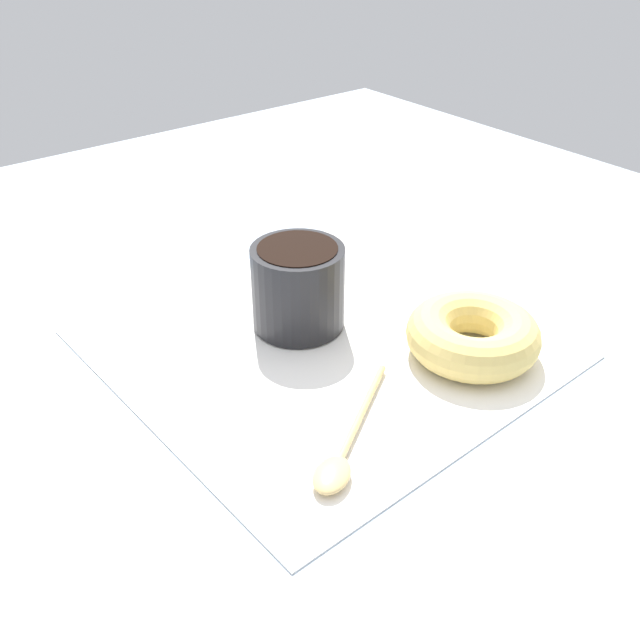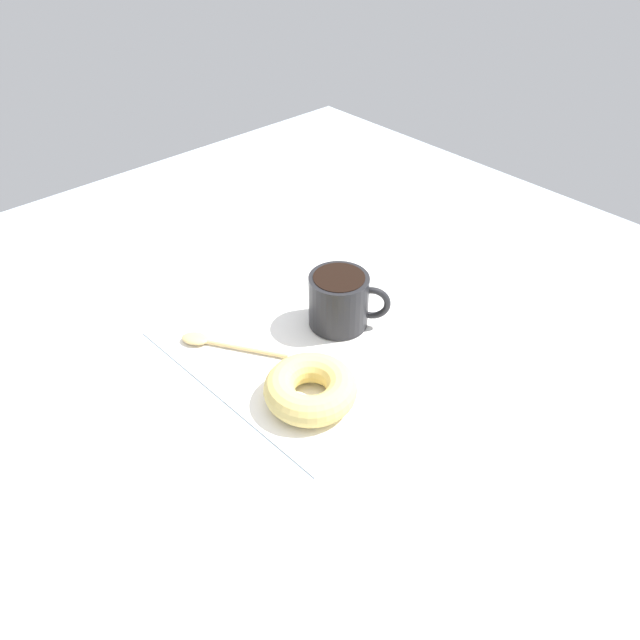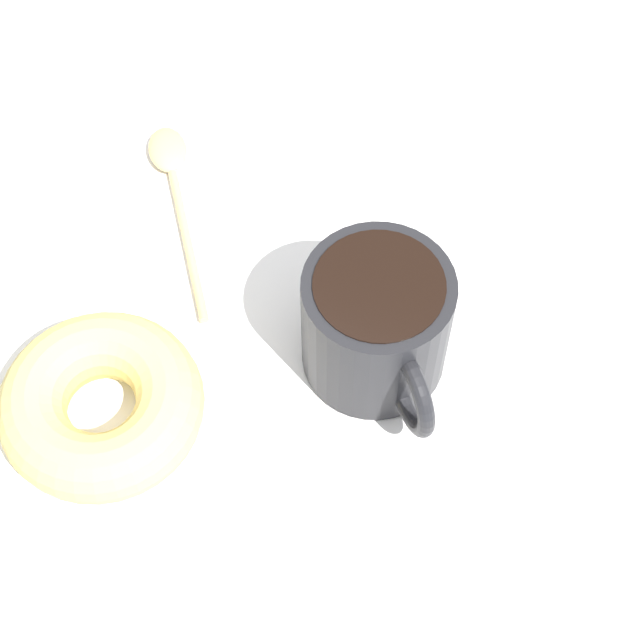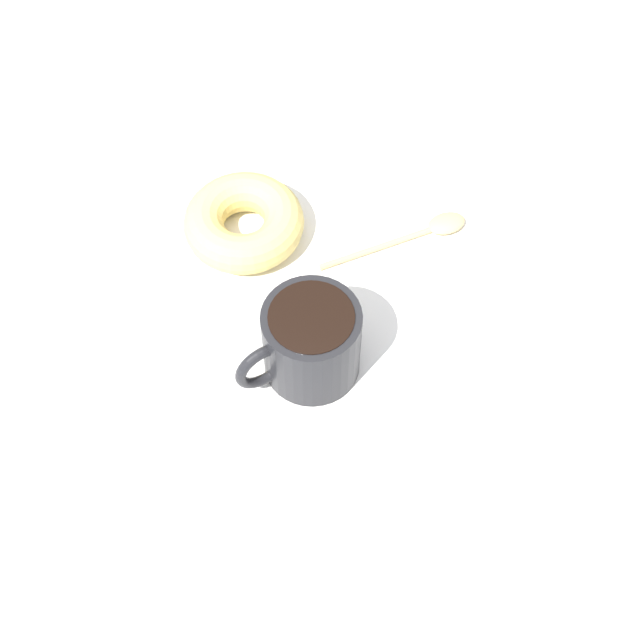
# 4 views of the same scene
# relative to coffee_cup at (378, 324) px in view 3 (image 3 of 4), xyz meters

# --- Properties ---
(ground_plane) EXTENTS (1.20, 1.20, 0.02)m
(ground_plane) POSITION_rel_coffee_cup_xyz_m (-0.04, 0.03, -0.05)
(ground_plane) COLOR #99A8B7
(napkin) EXTENTS (0.34, 0.34, 0.00)m
(napkin) POSITION_rel_coffee_cup_xyz_m (-0.03, 0.00, -0.04)
(napkin) COLOR white
(napkin) RESTS_ON ground_plane
(coffee_cup) EXTENTS (0.09, 0.10, 0.07)m
(coffee_cup) POSITION_rel_coffee_cup_xyz_m (0.00, 0.00, 0.00)
(coffee_cup) COLOR black
(coffee_cup) RESTS_ON napkin
(donut) EXTENTS (0.11, 0.11, 0.04)m
(donut) POSITION_rel_coffee_cup_xyz_m (-0.13, -0.08, -0.02)
(donut) COLOR #E5C66B
(donut) RESTS_ON napkin
(spoon) EXTENTS (0.09, 0.13, 0.01)m
(spoon) POSITION_rel_coffee_cup_xyz_m (-0.15, 0.08, -0.03)
(spoon) COLOR #D8B772
(spoon) RESTS_ON napkin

